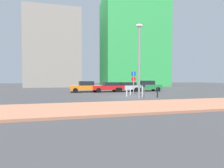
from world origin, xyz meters
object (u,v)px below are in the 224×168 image
Objects in this scene: parking_sign_post at (134,80)px; traffic_bollard_mid at (157,92)px; parked_car_green at (146,86)px; parking_meter at (144,89)px; parked_car_orange at (86,86)px; parked_car_silver at (126,87)px; traffic_bollard_far at (142,92)px; parked_car_red at (109,87)px; traffic_bollard_near at (130,90)px; street_lamp at (139,55)px; traffic_bollard_edge at (127,92)px.

traffic_bollard_mid is at bearing -75.02° from parking_sign_post.
traffic_bollard_mid is at bearing -107.53° from parked_car_green.
parking_meter is 1.37× the size of traffic_bollard_mid.
traffic_bollard_mid is (6.52, -8.24, -0.29)m from parked_car_orange.
traffic_bollard_far is at bearing -94.80° from parked_car_silver.
traffic_bollard_near is at bearing -74.25° from parked_car_red.
parked_car_green is at bearing 63.74° from parking_meter.
parked_car_red is at bearing -177.81° from parked_car_green.
parking_sign_post is 3.64m from traffic_bollard_far.
traffic_bollard_far is at bearing 53.06° from street_lamp.
parked_car_green is at bearing 2.19° from parked_car_red.
parked_car_silver is 4.20m from parking_sign_post.
traffic_bollard_far is (0.81, 1.08, -3.52)m from street_lamp.
street_lamp reaches higher than traffic_bollard_near.
parked_car_green is 3.26× the size of parking_meter.
parked_car_silver is at bearing 73.09° from traffic_bollard_edge.
traffic_bollard_mid is at bearing -84.64° from parked_car_silver.
traffic_bollard_edge is (-1.23, 1.57, -0.36)m from parking_meter.
traffic_bollard_near is at bearing 103.13° from traffic_bollard_far.
traffic_bollard_mid is (2.19, 0.56, -3.58)m from street_lamp.
street_lamp reaches higher than traffic_bollard_edge.
street_lamp is 7.05× the size of traffic_bollard_mid.
traffic_bollard_edge is (0.54, -6.51, -0.21)m from parked_car_red.
traffic_bollard_far is at bearing -95.43° from parking_sign_post.
parked_car_red is 4.28× the size of traffic_bollard_near.
parked_car_red is 8.27m from parking_meter.
traffic_bollard_mid is at bearing -51.66° from parked_car_orange.
parked_car_green is at bearing 48.70° from parking_sign_post.
street_lamp reaches higher than parking_sign_post.
traffic_bollard_far is at bearing -28.72° from traffic_bollard_edge.
traffic_bollard_far is (-0.63, -7.49, -0.18)m from parked_car_silver.
street_lamp is at bearing -165.58° from traffic_bollard_mid.
parked_car_orange reaches higher than parking_meter.
parking_sign_post is 2.61× the size of traffic_bollard_near.
parked_car_orange is 7.22m from traffic_bollard_near.
parked_car_orange reaches higher than traffic_bollard_near.
parked_car_orange is 9.86m from parking_meter.
parked_car_red is 0.65× the size of street_lamp.
parked_car_silver is at bearing 84.41° from parking_meter.
traffic_bollard_far is at bearing -56.37° from parked_car_orange.
parked_car_orange is 5.77m from parked_car_silver.
parked_car_orange is 3.22m from parked_car_red.
parked_car_silver is at bearing -2.34° from parked_car_orange.
street_lamp is at bearing -95.26° from traffic_bollard_near.
parking_meter is 2.03m from traffic_bollard_edge.
traffic_bollard_far is 1.61m from traffic_bollard_edge.
traffic_bollard_near is 2.25m from traffic_bollard_far.
parked_car_orange is at bearing 116.18° from street_lamp.
parked_car_green reaches higher than traffic_bollard_edge.
traffic_bollard_edge is at bearing -106.91° from parked_car_silver.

